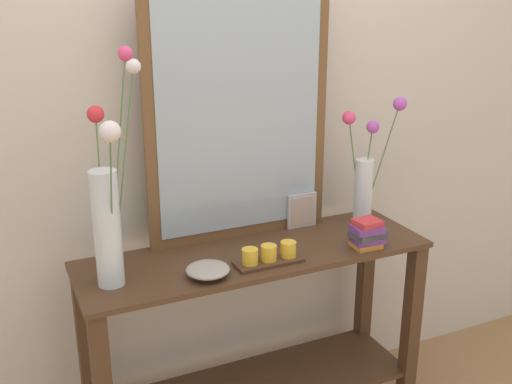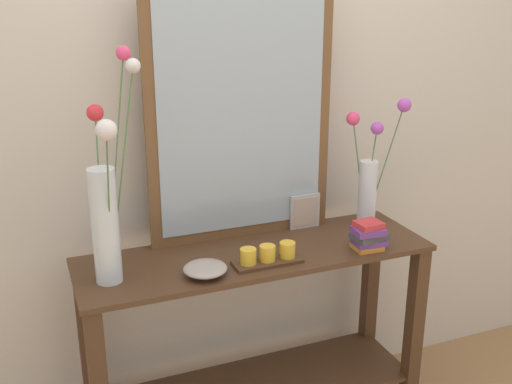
{
  "view_description": "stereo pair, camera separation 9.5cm",
  "coord_description": "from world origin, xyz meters",
  "px_view_note": "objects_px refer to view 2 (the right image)",
  "views": [
    {
      "loc": [
        -0.84,
        -1.82,
        1.73
      ],
      "look_at": [
        0.0,
        0.0,
        1.05
      ],
      "focal_mm": 42.18,
      "sensor_mm": 36.0,
      "label": 1
    },
    {
      "loc": [
        -0.75,
        -1.86,
        1.73
      ],
      "look_at": [
        0.0,
        0.0,
        1.05
      ],
      "focal_mm": 42.18,
      "sensor_mm": 36.0,
      "label": 2
    }
  ],
  "objects_px": {
    "candle_tray": "(268,256)",
    "picture_frame_small": "(305,211)",
    "book_stack": "(369,236)",
    "tall_vase_left": "(106,206)",
    "vase_right": "(370,177)",
    "decorative_bowl": "(205,269)",
    "mirror_leaning": "(242,117)",
    "console_table": "(256,328)"
  },
  "relations": [
    {
      "from": "vase_right",
      "to": "book_stack",
      "type": "xyz_separation_m",
      "value": [
        -0.12,
        -0.2,
        -0.15
      ]
    },
    {
      "from": "vase_right",
      "to": "decorative_bowl",
      "type": "bearing_deg",
      "value": -166.03
    },
    {
      "from": "candle_tray",
      "to": "vase_right",
      "type": "bearing_deg",
      "value": 19.01
    },
    {
      "from": "mirror_leaning",
      "to": "decorative_bowl",
      "type": "xyz_separation_m",
      "value": [
        -0.24,
        -0.29,
        -0.44
      ]
    },
    {
      "from": "console_table",
      "to": "vase_right",
      "type": "xyz_separation_m",
      "value": [
        0.51,
        0.07,
        0.52
      ]
    },
    {
      "from": "console_table",
      "to": "book_stack",
      "type": "relative_size",
      "value": 9.39
    },
    {
      "from": "console_table",
      "to": "vase_right",
      "type": "height_order",
      "value": "vase_right"
    },
    {
      "from": "vase_right",
      "to": "console_table",
      "type": "bearing_deg",
      "value": -172.34
    },
    {
      "from": "vase_right",
      "to": "picture_frame_small",
      "type": "height_order",
      "value": "vase_right"
    },
    {
      "from": "candle_tray",
      "to": "picture_frame_small",
      "type": "xyz_separation_m",
      "value": [
        0.27,
        0.25,
        0.04
      ]
    },
    {
      "from": "tall_vase_left",
      "to": "candle_tray",
      "type": "distance_m",
      "value": 0.58
    },
    {
      "from": "console_table",
      "to": "candle_tray",
      "type": "relative_size",
      "value": 5.31
    },
    {
      "from": "candle_tray",
      "to": "decorative_bowl",
      "type": "relative_size",
      "value": 1.65
    },
    {
      "from": "mirror_leaning",
      "to": "candle_tray",
      "type": "height_order",
      "value": "mirror_leaning"
    },
    {
      "from": "mirror_leaning",
      "to": "book_stack",
      "type": "xyz_separation_m",
      "value": [
        0.38,
        -0.3,
        -0.41
      ]
    },
    {
      "from": "candle_tray",
      "to": "book_stack",
      "type": "bearing_deg",
      "value": -3.98
    },
    {
      "from": "book_stack",
      "to": "tall_vase_left",
      "type": "bearing_deg",
      "value": 173.8
    },
    {
      "from": "console_table",
      "to": "mirror_leaning",
      "type": "bearing_deg",
      "value": 86.11
    },
    {
      "from": "mirror_leaning",
      "to": "book_stack",
      "type": "bearing_deg",
      "value": -38.74
    },
    {
      "from": "console_table",
      "to": "decorative_bowl",
      "type": "distance_m",
      "value": 0.43
    },
    {
      "from": "vase_right",
      "to": "book_stack",
      "type": "distance_m",
      "value": 0.28
    },
    {
      "from": "tall_vase_left",
      "to": "candle_tray",
      "type": "xyz_separation_m",
      "value": [
        0.53,
        -0.07,
        -0.23
      ]
    },
    {
      "from": "vase_right",
      "to": "candle_tray",
      "type": "xyz_separation_m",
      "value": [
        -0.51,
        -0.17,
        -0.18
      ]
    },
    {
      "from": "tall_vase_left",
      "to": "vase_right",
      "type": "bearing_deg",
      "value": 5.67
    },
    {
      "from": "tall_vase_left",
      "to": "vase_right",
      "type": "height_order",
      "value": "tall_vase_left"
    },
    {
      "from": "console_table",
      "to": "book_stack",
      "type": "distance_m",
      "value": 0.55
    },
    {
      "from": "console_table",
      "to": "decorative_bowl",
      "type": "relative_size",
      "value": 8.76
    },
    {
      "from": "candle_tray",
      "to": "book_stack",
      "type": "relative_size",
      "value": 1.77
    },
    {
      "from": "mirror_leaning",
      "to": "vase_right",
      "type": "height_order",
      "value": "mirror_leaning"
    },
    {
      "from": "vase_right",
      "to": "decorative_bowl",
      "type": "height_order",
      "value": "vase_right"
    },
    {
      "from": "book_stack",
      "to": "picture_frame_small",
      "type": "bearing_deg",
      "value": 113.43
    },
    {
      "from": "candle_tray",
      "to": "book_stack",
      "type": "distance_m",
      "value": 0.39
    },
    {
      "from": "vase_right",
      "to": "decorative_bowl",
      "type": "distance_m",
      "value": 0.78
    },
    {
      "from": "mirror_leaning",
      "to": "decorative_bowl",
      "type": "bearing_deg",
      "value": -130.09
    },
    {
      "from": "mirror_leaning",
      "to": "picture_frame_small",
      "type": "distance_m",
      "value": 0.47
    },
    {
      "from": "mirror_leaning",
      "to": "decorative_bowl",
      "type": "relative_size",
      "value": 6.27
    },
    {
      "from": "tall_vase_left",
      "to": "picture_frame_small",
      "type": "relative_size",
      "value": 5.39
    },
    {
      "from": "decorative_bowl",
      "to": "candle_tray",
      "type": "bearing_deg",
      "value": 2.2
    },
    {
      "from": "tall_vase_left",
      "to": "vase_right",
      "type": "distance_m",
      "value": 1.04
    },
    {
      "from": "picture_frame_small",
      "to": "decorative_bowl",
      "type": "xyz_separation_m",
      "value": [
        -0.5,
        -0.26,
        -0.04
      ]
    },
    {
      "from": "tall_vase_left",
      "to": "decorative_bowl",
      "type": "xyz_separation_m",
      "value": [
        0.29,
        -0.08,
        -0.24
      ]
    },
    {
      "from": "decorative_bowl",
      "to": "book_stack",
      "type": "relative_size",
      "value": 1.07
    }
  ]
}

